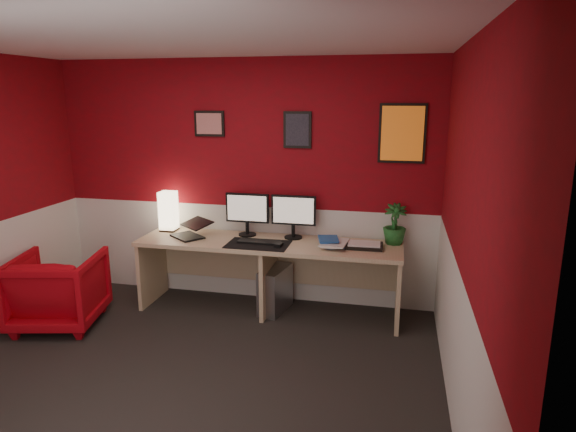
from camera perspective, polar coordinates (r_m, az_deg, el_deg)
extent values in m
cube|color=black|center=(4.09, -12.60, -18.05)|extent=(4.00, 3.50, 0.01)
cube|color=white|center=(3.51, -14.80, 19.35)|extent=(4.00, 3.50, 0.01)
cube|color=maroon|center=(5.19, -5.18, 3.86)|extent=(4.00, 0.01, 2.50)
cube|color=maroon|center=(3.27, 19.76, -2.66)|extent=(0.01, 3.50, 2.50)
cube|color=silver|center=(5.36, -5.02, -4.07)|extent=(4.00, 0.01, 1.00)
cube|color=silver|center=(3.55, 18.68, -14.39)|extent=(0.01, 3.50, 1.00)
cube|color=tan|center=(5.00, -2.23, -6.98)|extent=(2.60, 0.65, 0.73)
cube|color=#FFE5B2|center=(5.39, -13.56, 0.43)|extent=(0.16, 0.16, 0.40)
cube|color=black|center=(5.11, -11.53, -1.23)|extent=(0.40, 0.38, 0.22)
cube|color=black|center=(5.06, -4.75, 0.95)|extent=(0.45, 0.06, 0.58)
cube|color=black|center=(4.94, 0.61, 0.69)|extent=(0.45, 0.06, 0.58)
cube|color=black|center=(4.80, -3.47, -3.26)|extent=(0.60, 0.38, 0.01)
cube|color=black|center=(4.85, -3.29, -2.95)|extent=(0.42, 0.15, 0.02)
cube|color=black|center=(4.72, -1.07, -3.31)|extent=(0.07, 0.11, 0.03)
imported|color=#22559E|center=(4.78, 4.33, -3.21)|extent=(0.23, 0.30, 0.03)
imported|color=silver|center=(4.75, 3.98, -2.99)|extent=(0.26, 0.34, 0.02)
imported|color=#22559E|center=(4.75, 3.54, -2.71)|extent=(0.24, 0.29, 0.02)
cube|color=black|center=(4.76, 8.74, -3.40)|extent=(0.36, 0.26, 0.03)
imported|color=#19591E|center=(4.88, 12.15, -0.91)|extent=(0.24, 0.24, 0.39)
cube|color=#99999E|center=(5.06, -1.48, -8.42)|extent=(0.28, 0.48, 0.45)
imported|color=#AC060F|center=(5.20, -24.86, -7.70)|extent=(0.89, 0.91, 0.69)
cube|color=red|center=(5.23, -9.02, 10.43)|extent=(0.32, 0.02, 0.26)
cube|color=black|center=(4.97, 1.09, 9.87)|extent=(0.28, 0.02, 0.36)
cube|color=orange|center=(4.87, 12.99, 9.22)|extent=(0.44, 0.02, 0.56)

